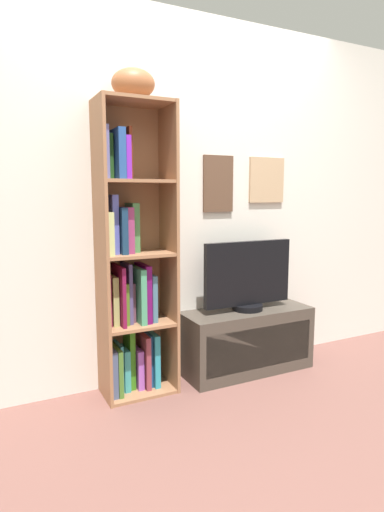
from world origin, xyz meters
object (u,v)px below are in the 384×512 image
(bookshelf, at_px, (129,270))
(television, at_px, (248,277))
(tv_stand, at_px, (247,340))
(football, at_px, (133,84))

(bookshelf, relative_size, television, 2.66)
(bookshelf, bearing_deg, tv_stand, -4.29)
(tv_stand, relative_size, television, 1.38)
(bookshelf, bearing_deg, football, -41.59)
(tv_stand, height_order, television, television)
(football, bearing_deg, tv_stand, -2.19)
(football, bearing_deg, television, -2.12)
(bookshelf, distance_m, football, 1.13)
(bookshelf, xyz_separation_m, television, (0.86, -0.06, -0.11))
(bookshelf, bearing_deg, television, -4.21)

